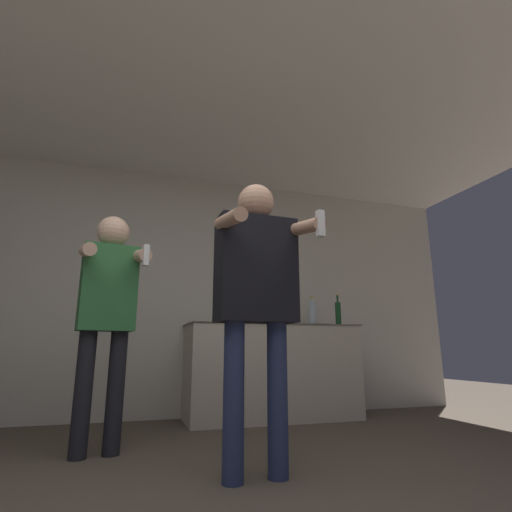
# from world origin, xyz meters

# --- Properties ---
(wall_back) EXTENTS (7.00, 0.06, 2.55)m
(wall_back) POSITION_xyz_m (0.00, 2.91, 1.27)
(wall_back) COLOR beige
(wall_back) RESTS_ON ground_plane
(ceiling_slab) EXTENTS (7.00, 3.40, 0.05)m
(ceiling_slab) POSITION_xyz_m (0.00, 1.44, 2.57)
(ceiling_slab) COLOR silver
(ceiling_slab) RESTS_ON wall_back
(counter) EXTENTS (1.72, 0.67, 0.91)m
(counter) POSITION_xyz_m (1.13, 2.56, 0.46)
(counter) COLOR #BCB29E
(counter) RESTS_ON ground_plane
(bottle_green_wine) EXTENTS (0.08, 0.08, 0.31)m
(bottle_green_wine) POSITION_xyz_m (1.56, 2.50, 1.04)
(bottle_green_wine) COLOR silver
(bottle_green_wine) RESTS_ON counter
(bottle_tall_gin) EXTENTS (0.07, 0.07, 0.29)m
(bottle_tall_gin) POSITION_xyz_m (1.25, 2.50, 1.03)
(bottle_tall_gin) COLOR #194723
(bottle_tall_gin) RESTS_ON counter
(bottle_brown_liquor) EXTENTS (0.08, 0.08, 0.35)m
(bottle_brown_liquor) POSITION_xyz_m (1.09, 2.50, 1.05)
(bottle_brown_liquor) COLOR silver
(bottle_brown_liquor) RESTS_ON counter
(bottle_short_whiskey) EXTENTS (0.06, 0.06, 0.34)m
(bottle_short_whiskey) POSITION_xyz_m (1.87, 2.50, 1.05)
(bottle_short_whiskey) COLOR #194723
(bottle_short_whiskey) RESTS_ON counter
(person_woman_foreground) EXTENTS (0.53, 0.51, 1.64)m
(person_woman_foreground) POSITION_xyz_m (0.42, 0.80, 1.01)
(person_woman_foreground) COLOR navy
(person_woman_foreground) RESTS_ON ground_plane
(person_man_side) EXTENTS (0.49, 0.48, 1.60)m
(person_man_side) POSITION_xyz_m (-0.42, 1.56, 0.97)
(person_man_side) COLOR black
(person_man_side) RESTS_ON ground_plane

